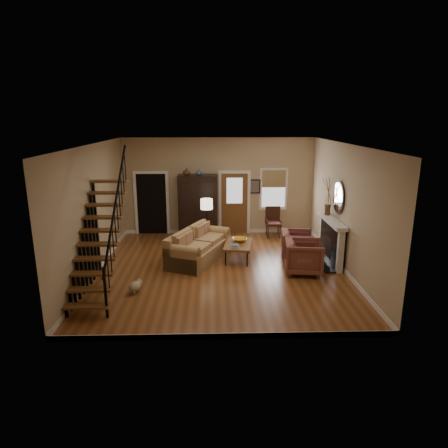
{
  "coord_description": "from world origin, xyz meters",
  "views": [
    {
      "loc": [
        -0.21,
        -10.03,
        3.96
      ],
      "look_at": [
        0.1,
        0.4,
        1.15
      ],
      "focal_mm": 32.0,
      "sensor_mm": 36.0,
      "label": 1
    }
  ],
  "objects_px": {
    "sofa": "(199,246)",
    "side_chair": "(273,222)",
    "armchair_left": "(304,257)",
    "armchair_right": "(297,245)",
    "armoire": "(198,206)",
    "coffee_table": "(238,251)",
    "floor_lamp": "(207,225)"
  },
  "relations": [
    {
      "from": "armoire",
      "to": "armchair_right",
      "type": "relative_size",
      "value": 2.38
    },
    {
      "from": "armoire",
      "to": "floor_lamp",
      "type": "bearing_deg",
      "value": -78.27
    },
    {
      "from": "armchair_left",
      "to": "floor_lamp",
      "type": "xyz_separation_m",
      "value": [
        -2.55,
        1.93,
        0.36
      ]
    },
    {
      "from": "armoire",
      "to": "armchair_left",
      "type": "xyz_separation_m",
      "value": [
        2.86,
        -3.45,
        -0.62
      ]
    },
    {
      "from": "sofa",
      "to": "coffee_table",
      "type": "relative_size",
      "value": 1.84
    },
    {
      "from": "armchair_right",
      "to": "armchair_left",
      "type": "bearing_deg",
      "value": -175.14
    },
    {
      "from": "coffee_table",
      "to": "armchair_left",
      "type": "relative_size",
      "value": 1.32
    },
    {
      "from": "armchair_left",
      "to": "armchair_right",
      "type": "distance_m",
      "value": 1.14
    },
    {
      "from": "sofa",
      "to": "armchair_left",
      "type": "xyz_separation_m",
      "value": [
        2.77,
        -1.02,
        0.0
      ]
    },
    {
      "from": "sofa",
      "to": "side_chair",
      "type": "distance_m",
      "value": 3.32
    },
    {
      "from": "sofa",
      "to": "floor_lamp",
      "type": "height_order",
      "value": "floor_lamp"
    },
    {
      "from": "armchair_left",
      "to": "floor_lamp",
      "type": "height_order",
      "value": "floor_lamp"
    },
    {
      "from": "armchair_left",
      "to": "side_chair",
      "type": "height_order",
      "value": "side_chair"
    },
    {
      "from": "sofa",
      "to": "floor_lamp",
      "type": "bearing_deg",
      "value": 100.18
    },
    {
      "from": "armchair_left",
      "to": "armchair_right",
      "type": "xyz_separation_m",
      "value": [
        0.06,
        1.14,
        -0.03
      ]
    },
    {
      "from": "coffee_table",
      "to": "armchair_right",
      "type": "bearing_deg",
      "value": 2.28
    },
    {
      "from": "sofa",
      "to": "armchair_left",
      "type": "distance_m",
      "value": 2.95
    },
    {
      "from": "sofa",
      "to": "side_chair",
      "type": "height_order",
      "value": "side_chair"
    },
    {
      "from": "armoire",
      "to": "coffee_table",
      "type": "relative_size",
      "value": 1.67
    },
    {
      "from": "armoire",
      "to": "floor_lamp",
      "type": "distance_m",
      "value": 1.57
    },
    {
      "from": "armoire",
      "to": "floor_lamp",
      "type": "relative_size",
      "value": 1.32
    },
    {
      "from": "sofa",
      "to": "armchair_right",
      "type": "relative_size",
      "value": 2.62
    },
    {
      "from": "side_chair",
      "to": "armoire",
      "type": "bearing_deg",
      "value": 175.52
    },
    {
      "from": "sofa",
      "to": "armchair_left",
      "type": "height_order",
      "value": "armchair_left"
    },
    {
      "from": "armoire",
      "to": "side_chair",
      "type": "xyz_separation_m",
      "value": [
        2.55,
        -0.2,
        -0.54
      ]
    },
    {
      "from": "sofa",
      "to": "side_chair",
      "type": "relative_size",
      "value": 2.27
    },
    {
      "from": "armoire",
      "to": "armchair_left",
      "type": "bearing_deg",
      "value": -50.28
    },
    {
      "from": "coffee_table",
      "to": "armchair_left",
      "type": "bearing_deg",
      "value": -32.98
    },
    {
      "from": "armchair_right",
      "to": "side_chair",
      "type": "xyz_separation_m",
      "value": [
        -0.38,
        2.11,
        0.11
      ]
    },
    {
      "from": "side_chair",
      "to": "armchair_left",
      "type": "bearing_deg",
      "value": -84.49
    },
    {
      "from": "armchair_left",
      "to": "armchair_right",
      "type": "bearing_deg",
      "value": 4.37
    },
    {
      "from": "armoire",
      "to": "coffee_table",
      "type": "bearing_deg",
      "value": -62.92
    }
  ]
}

